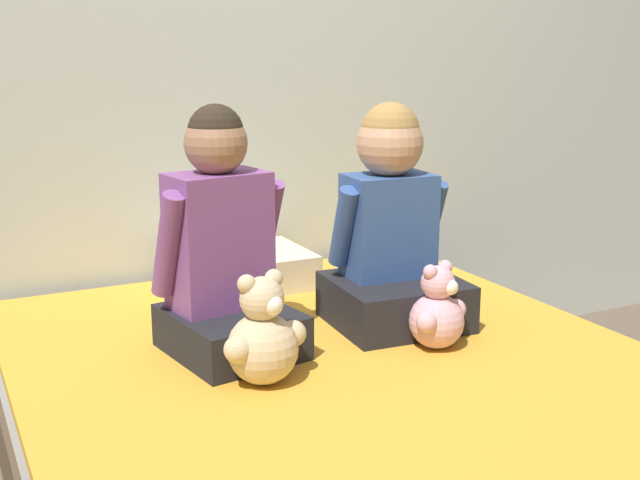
{
  "coord_description": "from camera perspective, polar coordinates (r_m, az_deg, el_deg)",
  "views": [
    {
      "loc": [
        -0.88,
        -1.6,
        1.19
      ],
      "look_at": [
        0.0,
        0.16,
        0.72
      ],
      "focal_mm": 45.0,
      "sensor_mm": 36.0,
      "label": 1
    }
  ],
  "objects": [
    {
      "name": "child_on_right",
      "position": [
        2.22,
        5.09,
        0.59
      ],
      "size": [
        0.37,
        0.35,
        0.61
      ],
      "rotation": [
        0.0,
        0.0,
        -0.07
      ],
      "color": "black",
      "rests_on": "bed"
    },
    {
      "name": "child_on_left",
      "position": [
        2.02,
        -6.97,
        -0.73
      ],
      "size": [
        0.35,
        0.37,
        0.62
      ],
      "rotation": [
        0.0,
        0.0,
        0.15
      ],
      "color": "black",
      "rests_on": "bed"
    },
    {
      "name": "pillow_at_headboard",
      "position": [
        2.61,
        -5.77,
        -2.12
      ],
      "size": [
        0.44,
        0.33,
        0.11
      ],
      "color": "beige",
      "rests_on": "bed"
    },
    {
      "name": "teddy_bear_held_by_left_child",
      "position": [
        1.85,
        -4.13,
        -6.87
      ],
      "size": [
        0.22,
        0.17,
        0.26
      ],
      "rotation": [
        0.0,
        0.0,
        0.25
      ],
      "color": "#D1B78E",
      "rests_on": "bed"
    },
    {
      "name": "bed",
      "position": [
        2.07,
        2.05,
        -14.54
      ],
      "size": [
        1.54,
        1.88,
        0.44
      ],
      "color": "#473828",
      "rests_on": "ground_plane"
    },
    {
      "name": "teddy_bear_held_by_right_child",
      "position": [
        2.08,
        8.35,
        -5.11
      ],
      "size": [
        0.18,
        0.14,
        0.23
      ],
      "rotation": [
        0.0,
        0.0,
        0.39
      ],
      "color": "#DBA3B2",
      "rests_on": "bed"
    },
    {
      "name": "wall_behind_bed",
      "position": [
        2.76,
        -8.19,
        14.6
      ],
      "size": [
        8.0,
        0.06,
        2.5
      ],
      "color": "beige",
      "rests_on": "ground_plane"
    }
  ]
}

